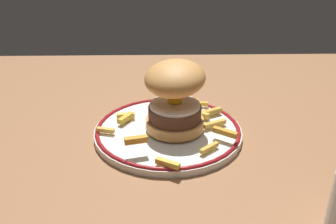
# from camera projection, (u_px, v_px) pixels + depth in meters

# --- Properties ---
(ground_plane) EXTENTS (1.38, 0.96, 0.04)m
(ground_plane) POSITION_uv_depth(u_px,v_px,m) (175.00, 147.00, 0.68)
(ground_plane) COLOR #92603D
(dinner_plate) EXTENTS (0.26, 0.26, 0.02)m
(dinner_plate) POSITION_uv_depth(u_px,v_px,m) (168.00, 131.00, 0.67)
(dinner_plate) COLOR white
(dinner_plate) RESTS_ON ground_plane
(burger) EXTENTS (0.14, 0.15, 0.12)m
(burger) POSITION_uv_depth(u_px,v_px,m) (174.00, 95.00, 0.64)
(burger) COLOR #D89550
(burger) RESTS_ON dinner_plate
(fries_pile) EXTENTS (0.24, 0.24, 0.03)m
(fries_pile) POSITION_uv_depth(u_px,v_px,m) (179.00, 121.00, 0.67)
(fries_pile) COLOR gold
(fries_pile) RESTS_ON dinner_plate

